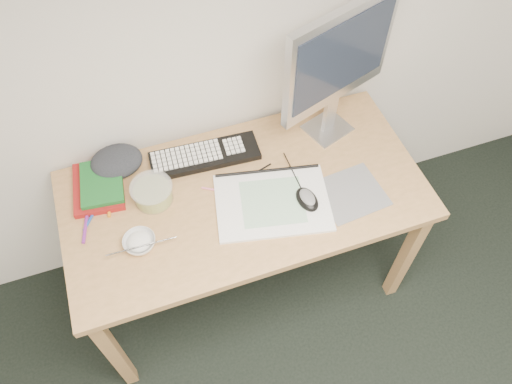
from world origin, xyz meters
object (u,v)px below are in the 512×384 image
at_px(desk, 245,204).
at_px(sketchpad, 272,203).
at_px(rice_bowl, 140,242).
at_px(keyboard, 205,156).
at_px(monitor, 339,60).

distance_m(desk, sketchpad, 0.15).
xyz_separation_m(desk, sketchpad, (0.08, -0.08, 0.09)).
bearing_deg(desk, rice_bowl, -167.38).
bearing_deg(desk, sketchpad, -44.72).
xyz_separation_m(keyboard, monitor, (0.53, -0.02, 0.36)).
bearing_deg(rice_bowl, monitor, 18.77).
distance_m(sketchpad, monitor, 0.58).
height_order(sketchpad, keyboard, keyboard).
relative_size(desk, rice_bowl, 11.93).
distance_m(keyboard, monitor, 0.64).
height_order(keyboard, monitor, monitor).
bearing_deg(keyboard, monitor, 1.54).
relative_size(desk, monitor, 2.37).
bearing_deg(sketchpad, desk, 147.19).
height_order(sketchpad, monitor, monitor).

